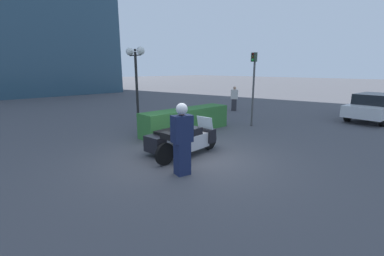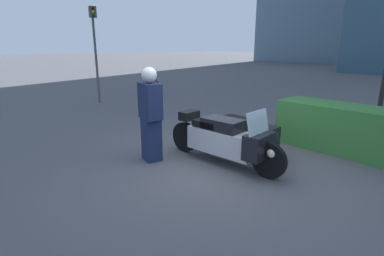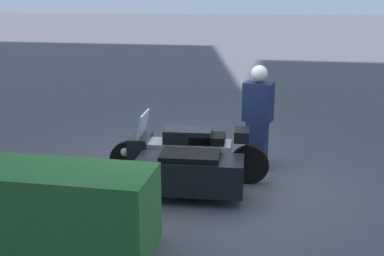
% 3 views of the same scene
% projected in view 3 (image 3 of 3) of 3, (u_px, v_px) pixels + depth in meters
% --- Properties ---
extents(ground_plane, '(160.00, 160.00, 0.00)m').
position_uv_depth(ground_plane, '(200.00, 180.00, 8.10)').
color(ground_plane, '#4C4C51').
extents(police_motorcycle, '(2.66, 1.41, 1.16)m').
position_uv_depth(police_motorcycle, '(183.00, 162.00, 7.55)').
color(police_motorcycle, black).
rests_on(police_motorcycle, ground).
extents(officer_rider, '(0.55, 0.40, 1.85)m').
position_uv_depth(officer_rider, '(258.00, 115.00, 8.45)').
color(officer_rider, '#192347').
rests_on(officer_rider, ground).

